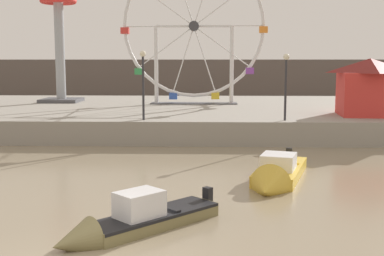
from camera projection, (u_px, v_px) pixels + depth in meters
quay_promenade at (173, 114)px, 35.09m from camera, size 110.00×19.09×1.25m
distant_town_skyline at (186, 79)px, 56.63m from camera, size 140.00×3.00×4.40m
motorboat_mustard_yellow at (276, 175)px, 18.01m from camera, size 2.93×5.52×1.45m
motorboat_olive_wood at (130, 222)px, 12.77m from camera, size 4.12×4.16×1.34m
ferris_wheel_white_frame at (194, 29)px, 35.45m from camera, size 10.23×1.20×10.39m
drop_tower_steel_tower at (59, 27)px, 37.20m from camera, size 2.80×2.80×11.66m
carnival_booth_red_striped at (369, 86)px, 28.34m from camera, size 3.76×3.64×3.19m
promenade_lamp_near at (143, 74)px, 26.12m from camera, size 0.32×0.32×3.56m
promenade_lamp_far at (286, 76)px, 25.92m from camera, size 0.32×0.32×3.41m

